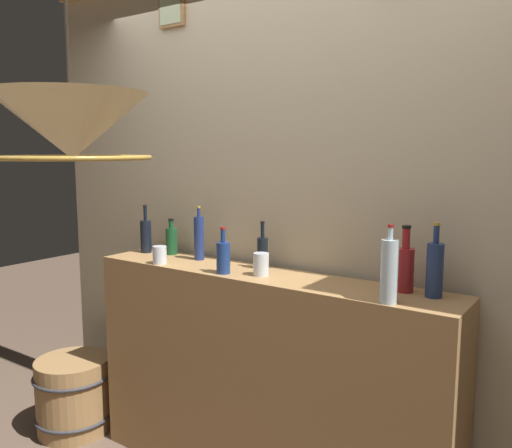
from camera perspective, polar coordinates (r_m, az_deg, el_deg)
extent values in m
cube|color=#BCAD8E|center=(2.74, 3.60, 1.73)|extent=(3.40, 0.08, 2.81)
cube|color=#9E7547|center=(3.24, -9.03, 21.93)|extent=(0.18, 0.03, 0.20)
cube|color=#B5C59B|center=(3.23, -9.24, 21.98)|extent=(0.15, 0.01, 0.17)
cube|color=#9E7547|center=(2.76, 0.62, -16.61)|extent=(1.93, 0.34, 1.11)
cylinder|color=maroon|center=(2.33, 15.75, -4.81)|extent=(0.07, 0.07, 0.19)
cylinder|color=maroon|center=(2.30, 15.88, -1.50)|extent=(0.03, 0.03, 0.09)
cylinder|color=black|center=(2.29, 15.93, -0.30)|extent=(0.04, 0.04, 0.01)
cylinder|color=silver|center=(2.13, 14.16, -5.00)|extent=(0.07, 0.07, 0.25)
cylinder|color=silver|center=(2.10, 14.30, -1.00)|extent=(0.02, 0.02, 0.05)
cylinder|color=maroon|center=(2.10, 14.33, -0.19)|extent=(0.02, 0.02, 0.01)
cylinder|color=navy|center=(2.58, -3.55, -3.67)|extent=(0.07, 0.07, 0.15)
cylinder|color=navy|center=(2.56, -3.57, -1.28)|extent=(0.02, 0.02, 0.06)
cylinder|color=maroon|center=(2.55, -3.58, -0.45)|extent=(0.03, 0.03, 0.01)
cylinder|color=navy|center=(2.27, 18.70, -4.76)|extent=(0.07, 0.07, 0.22)
cylinder|color=navy|center=(2.24, 18.86, -1.07)|extent=(0.02, 0.02, 0.07)
cylinder|color=#B7932D|center=(2.24, 18.91, 0.00)|extent=(0.03, 0.03, 0.01)
cylinder|color=black|center=(2.68, 0.71, -3.16)|extent=(0.06, 0.06, 0.16)
cylinder|color=black|center=(2.66, 0.71, -0.72)|extent=(0.02, 0.02, 0.07)
cylinder|color=black|center=(2.65, 0.71, 0.17)|extent=(0.02, 0.02, 0.01)
cylinder|color=black|center=(3.16, -11.78, -1.33)|extent=(0.06, 0.06, 0.19)
cylinder|color=black|center=(3.14, -11.85, 1.07)|extent=(0.02, 0.02, 0.08)
cylinder|color=black|center=(3.14, -11.87, 1.90)|extent=(0.02, 0.02, 0.01)
cylinder|color=navy|center=(2.90, -6.15, -1.54)|extent=(0.06, 0.06, 0.24)
cylinder|color=navy|center=(2.88, -6.19, 1.25)|extent=(0.02, 0.02, 0.05)
cylinder|color=#B7932D|center=(2.88, -6.20, 1.83)|extent=(0.02, 0.02, 0.01)
cylinder|color=#184A27|center=(3.08, -9.09, -1.86)|extent=(0.07, 0.07, 0.15)
cylinder|color=#184A27|center=(3.06, -9.13, -0.05)|extent=(0.03, 0.03, 0.04)
cylinder|color=black|center=(3.06, -9.14, 0.47)|extent=(0.03, 0.03, 0.01)
cylinder|color=silver|center=(2.84, -10.34, -3.31)|extent=(0.07, 0.07, 0.09)
cylinder|color=silver|center=(2.53, 0.55, -4.37)|extent=(0.07, 0.07, 0.11)
cone|color=beige|center=(1.94, -19.29, 9.94)|extent=(0.53, 0.53, 0.23)
cylinder|color=black|center=(1.97, -19.66, 17.64)|extent=(0.01, 0.01, 0.30)
torus|color=#AD8433|center=(1.94, -19.15, 6.78)|extent=(0.54, 0.54, 0.02)
cylinder|color=#9E7547|center=(3.56, -19.07, -16.98)|extent=(0.44, 0.44, 0.45)
torus|color=#333338|center=(3.51, -19.16, -15.12)|extent=(0.47, 0.47, 0.02)
torus|color=#333338|center=(3.62, -18.97, -18.79)|extent=(0.47, 0.47, 0.02)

